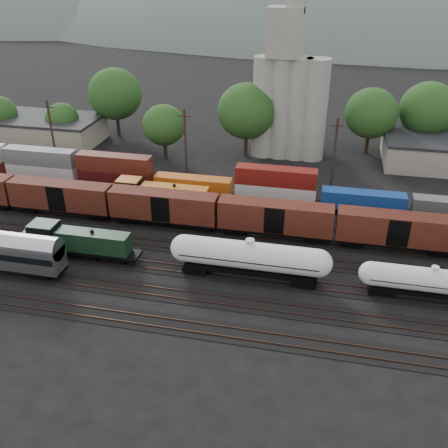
% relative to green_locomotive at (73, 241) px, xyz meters
% --- Properties ---
extents(ground, '(600.00, 600.00, 0.00)m').
position_rel_green_locomotive_xyz_m(ground, '(18.79, 5.00, -2.35)').
color(ground, black).
extents(tracks, '(180.00, 33.20, 0.20)m').
position_rel_green_locomotive_xyz_m(tracks, '(18.79, 5.00, -2.30)').
color(tracks, black).
rests_on(tracks, ground).
extents(green_locomotive, '(15.41, 2.72, 4.08)m').
position_rel_green_locomotive_xyz_m(green_locomotive, '(0.00, 0.00, 0.00)').
color(green_locomotive, black).
rests_on(green_locomotive, ground).
extents(tank_car_a, '(18.86, 3.38, 4.94)m').
position_rel_green_locomotive_xyz_m(tank_car_a, '(22.14, -0.00, 0.57)').
color(tank_car_a, white).
rests_on(tank_car_a, ground).
extents(tank_car_b, '(15.57, 2.79, 4.08)m').
position_rel_green_locomotive_xyz_m(tank_car_b, '(42.17, 0.00, 0.10)').
color(tank_car_b, white).
rests_on(tank_car_b, ground).
extents(orange_locomotive, '(16.65, 2.78, 4.16)m').
position_rel_green_locomotive_xyz_m(orange_locomotive, '(5.65, 15.00, 0.04)').
color(orange_locomotive, black).
rests_on(orange_locomotive, ground).
extents(boxcar_string, '(122.80, 2.90, 4.20)m').
position_rel_green_locomotive_xyz_m(boxcar_string, '(0.77, 10.00, 0.77)').
color(boxcar_string, black).
rests_on(boxcar_string, ground).
extents(container_wall, '(166.70, 2.60, 5.80)m').
position_rel_green_locomotive_xyz_m(container_wall, '(18.49, 20.00, 0.11)').
color(container_wall, black).
rests_on(container_wall, ground).
extents(grain_silo, '(13.40, 5.00, 29.00)m').
position_rel_green_locomotive_xyz_m(grain_silo, '(22.08, 41.00, 8.91)').
color(grain_silo, '#9A988E').
rests_on(grain_silo, ground).
extents(industrial_sheds, '(119.38, 17.26, 5.10)m').
position_rel_green_locomotive_xyz_m(industrial_sheds, '(25.42, 40.25, 0.21)').
color(industrial_sheds, '#9E937F').
rests_on(industrial_sheds, ground).
extents(tree_band, '(165.49, 22.65, 13.91)m').
position_rel_green_locomotive_xyz_m(tree_band, '(26.28, 43.10, 5.41)').
color(tree_band, black).
rests_on(tree_band, ground).
extents(utility_poles, '(122.20, 0.36, 12.00)m').
position_rel_green_locomotive_xyz_m(utility_poles, '(18.79, 27.00, 3.86)').
color(utility_poles, black).
rests_on(utility_poles, ground).
extents(distant_hills, '(860.00, 286.00, 130.00)m').
position_rel_green_locomotive_xyz_m(distant_hills, '(42.71, 265.00, -22.91)').
color(distant_hills, '#59665B').
rests_on(distant_hills, ground).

